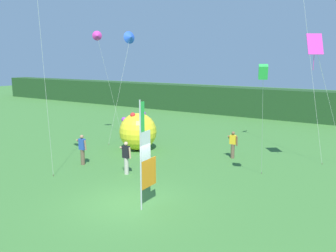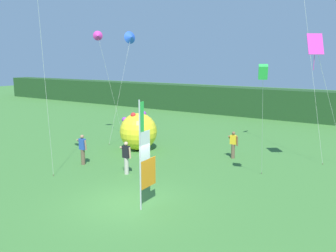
{
  "view_description": "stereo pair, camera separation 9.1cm",
  "coord_description": "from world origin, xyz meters",
  "px_view_note": "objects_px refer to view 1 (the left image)",
  "views": [
    {
      "loc": [
        8.34,
        -10.44,
        5.7
      ],
      "look_at": [
        -0.46,
        3.67,
        2.5
      ],
      "focal_mm": 37.73,
      "sensor_mm": 36.0,
      "label": 1
    },
    {
      "loc": [
        8.42,
        -10.39,
        5.7
      ],
      "look_at": [
        -0.46,
        3.67,
        2.5
      ],
      "focal_mm": 37.73,
      "sensor_mm": 36.0,
      "label": 2
    }
  ],
  "objects_px": {
    "person_near_banner": "(139,128)",
    "kite_green_box_2": "(263,73)",
    "person_mid_field": "(126,157)",
    "kite_magenta_diamond_3": "(316,49)",
    "kite_blue_delta_0": "(130,38)",
    "person_far_right": "(233,144)",
    "kite_magenta_delta_1": "(97,36)",
    "inflatable_balloon": "(138,131)",
    "banner_flag": "(145,157)",
    "person_far_left": "(82,149)",
    "folding_chair": "(135,135)"
  },
  "relations": [
    {
      "from": "banner_flag",
      "to": "folding_chair",
      "type": "distance_m",
      "value": 10.84
    },
    {
      "from": "folding_chair",
      "to": "person_far_left",
      "type": "bearing_deg",
      "value": -83.26
    },
    {
      "from": "banner_flag",
      "to": "folding_chair",
      "type": "height_order",
      "value": "banner_flag"
    },
    {
      "from": "banner_flag",
      "to": "person_far_left",
      "type": "relative_size",
      "value": 2.55
    },
    {
      "from": "banner_flag",
      "to": "person_near_banner",
      "type": "bearing_deg",
      "value": 127.88
    },
    {
      "from": "kite_blue_delta_0",
      "to": "kite_magenta_delta_1",
      "type": "distance_m",
      "value": 3.1
    },
    {
      "from": "person_far_right",
      "to": "kite_green_box_2",
      "type": "bearing_deg",
      "value": -55.3
    },
    {
      "from": "kite_blue_delta_0",
      "to": "kite_green_box_2",
      "type": "bearing_deg",
      "value": -20.48
    },
    {
      "from": "kite_blue_delta_0",
      "to": "kite_green_box_2",
      "type": "relative_size",
      "value": 1.36
    },
    {
      "from": "person_mid_field",
      "to": "kite_magenta_diamond_3",
      "type": "relative_size",
      "value": 0.24
    },
    {
      "from": "person_mid_field",
      "to": "inflatable_balloon",
      "type": "bearing_deg",
      "value": 119.76
    },
    {
      "from": "person_near_banner",
      "to": "kite_magenta_delta_1",
      "type": "bearing_deg",
      "value": -165.42
    },
    {
      "from": "person_mid_field",
      "to": "folding_chair",
      "type": "xyz_separation_m",
      "value": [
        -3.68,
        5.56,
        -0.37
      ]
    },
    {
      "from": "person_far_right",
      "to": "folding_chair",
      "type": "bearing_deg",
      "value": 179.64
    },
    {
      "from": "person_far_right",
      "to": "folding_chair",
      "type": "relative_size",
      "value": 1.78
    },
    {
      "from": "person_far_left",
      "to": "kite_magenta_delta_1",
      "type": "bearing_deg",
      "value": 124.17
    },
    {
      "from": "person_near_banner",
      "to": "kite_magenta_delta_1",
      "type": "xyz_separation_m",
      "value": [
        -2.9,
        -0.75,
        6.26
      ]
    },
    {
      "from": "banner_flag",
      "to": "person_far_left",
      "type": "xyz_separation_m",
      "value": [
        -6.16,
        2.74,
        -1.14
      ]
    },
    {
      "from": "folding_chair",
      "to": "kite_magenta_diamond_3",
      "type": "bearing_deg",
      "value": -2.19
    },
    {
      "from": "kite_green_box_2",
      "to": "kite_magenta_diamond_3",
      "type": "bearing_deg",
      "value": 69.08
    },
    {
      "from": "person_far_right",
      "to": "kite_green_box_2",
      "type": "height_order",
      "value": "kite_green_box_2"
    },
    {
      "from": "kite_magenta_delta_1",
      "to": "person_far_left",
      "type": "bearing_deg",
      "value": -55.83
    },
    {
      "from": "person_mid_field",
      "to": "kite_magenta_diamond_3",
      "type": "xyz_separation_m",
      "value": [
        7.58,
        5.13,
        5.25
      ]
    },
    {
      "from": "kite_green_box_2",
      "to": "kite_magenta_diamond_3",
      "type": "xyz_separation_m",
      "value": [
        1.39,
        3.63,
        1.02
      ]
    },
    {
      "from": "person_mid_field",
      "to": "kite_magenta_delta_1",
      "type": "bearing_deg",
      "value": 140.94
    },
    {
      "from": "kite_blue_delta_0",
      "to": "kite_green_box_2",
      "type": "distance_m",
      "value": 10.67
    },
    {
      "from": "person_mid_field",
      "to": "kite_green_box_2",
      "type": "xyz_separation_m",
      "value": [
        6.19,
        1.5,
        4.23
      ]
    },
    {
      "from": "person_near_banner",
      "to": "kite_blue_delta_0",
      "type": "xyz_separation_m",
      "value": [
        0.18,
        -1.04,
        6.08
      ]
    },
    {
      "from": "person_mid_field",
      "to": "inflatable_balloon",
      "type": "distance_m",
      "value": 4.8
    },
    {
      "from": "kite_magenta_diamond_3",
      "to": "kite_green_box_2",
      "type": "bearing_deg",
      "value": -110.92
    },
    {
      "from": "person_near_banner",
      "to": "banner_flag",
      "type": "bearing_deg",
      "value": -52.12
    },
    {
      "from": "kite_green_box_2",
      "to": "person_near_banner",
      "type": "bearing_deg",
      "value": 154.81
    },
    {
      "from": "person_near_banner",
      "to": "kite_green_box_2",
      "type": "distance_m",
      "value": 11.84
    },
    {
      "from": "person_far_left",
      "to": "kite_blue_delta_0",
      "type": "xyz_separation_m",
      "value": [
        -0.62,
        5.17,
        6.12
      ]
    },
    {
      "from": "inflatable_balloon",
      "to": "kite_magenta_diamond_3",
      "type": "height_order",
      "value": "kite_magenta_diamond_3"
    },
    {
      "from": "person_near_banner",
      "to": "kite_blue_delta_0",
      "type": "relative_size",
      "value": 0.23
    },
    {
      "from": "person_mid_field",
      "to": "person_far_right",
      "type": "xyz_separation_m",
      "value": [
        3.41,
        5.52,
        -0.05
      ]
    },
    {
      "from": "banner_flag",
      "to": "kite_magenta_delta_1",
      "type": "relative_size",
      "value": 0.56
    },
    {
      "from": "person_near_banner",
      "to": "person_far_right",
      "type": "relative_size",
      "value": 1.09
    },
    {
      "from": "banner_flag",
      "to": "inflatable_balloon",
      "type": "distance_m",
      "value": 8.87
    },
    {
      "from": "kite_magenta_delta_1",
      "to": "inflatable_balloon",
      "type": "bearing_deg",
      "value": -16.65
    },
    {
      "from": "person_far_left",
      "to": "kite_blue_delta_0",
      "type": "height_order",
      "value": "kite_blue_delta_0"
    },
    {
      "from": "banner_flag",
      "to": "kite_blue_delta_0",
      "type": "relative_size",
      "value": 0.57
    },
    {
      "from": "person_near_banner",
      "to": "kite_green_box_2",
      "type": "bearing_deg",
      "value": -25.19
    },
    {
      "from": "person_near_banner",
      "to": "person_far_right",
      "type": "bearing_deg",
      "value": -5.49
    },
    {
      "from": "inflatable_balloon",
      "to": "banner_flag",
      "type": "bearing_deg",
      "value": -51.36
    },
    {
      "from": "banner_flag",
      "to": "folding_chair",
      "type": "xyz_separation_m",
      "value": [
        -6.81,
        8.3,
        -1.51
      ]
    },
    {
      "from": "person_far_left",
      "to": "kite_magenta_diamond_3",
      "type": "distance_m",
      "value": 12.9
    },
    {
      "from": "folding_chair",
      "to": "kite_magenta_diamond_3",
      "type": "distance_m",
      "value": 12.6
    },
    {
      "from": "person_near_banner",
      "to": "person_mid_field",
      "type": "height_order",
      "value": "person_near_banner"
    }
  ]
}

